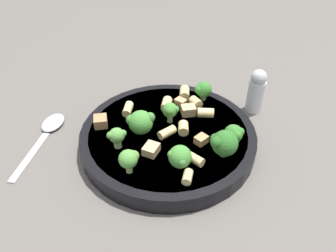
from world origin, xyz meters
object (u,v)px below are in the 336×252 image
object	(u,v)px
spoon	(48,130)
chicken_chunk_4	(100,123)
broccoli_floret_0	(234,134)
rigatoni_0	(167,104)
rigatoni_4	(185,93)
chicken_chunk_1	(151,149)
broccoli_floret_1	(171,111)
rigatoni_5	(206,113)
broccoli_floret_5	(203,89)
rigatoni_1	(128,109)
chicken_chunk_0	(201,140)
chicken_chunk_3	(188,110)
rigatoni_6	(183,127)
broccoli_floret_2	(117,136)
broccoli_floret_3	(141,122)
broccoli_floret_7	(224,143)
pasta_bowl	(168,136)
chicken_chunk_2	(181,102)
broccoli_floret_4	(180,157)
rigatoni_8	(187,177)
rigatoni_3	(196,102)
rigatoni_2	(166,132)
pepper_shaker	(256,91)

from	to	relation	value
spoon	chicken_chunk_4	bearing A→B (deg)	86.42
broccoli_floret_0	rigatoni_0	world-z (taller)	broccoli_floret_0
rigatoni_4	chicken_chunk_1	bearing A→B (deg)	-12.89
broccoli_floret_1	rigatoni_5	world-z (taller)	broccoli_floret_1
spoon	rigatoni_0	bearing A→B (deg)	106.58
broccoli_floret_5	rigatoni_1	world-z (taller)	broccoli_floret_5
broccoli_floret_1	chicken_chunk_1	xyz separation A→B (m)	(0.08, -0.02, -0.02)
chicken_chunk_0	chicken_chunk_3	world-z (taller)	chicken_chunk_3
chicken_chunk_4	chicken_chunk_1	bearing A→B (deg)	61.76
rigatoni_6	chicken_chunk_3	xyz separation A→B (m)	(-0.05, 0.00, -0.00)
broccoli_floret_2	broccoli_floret_3	world-z (taller)	broccoli_floret_3
spoon	broccoli_floret_0	bearing A→B (deg)	85.99
broccoli_floret_0	chicken_chunk_4	world-z (taller)	broccoli_floret_0
broccoli_floret_1	broccoli_floret_7	xyz separation A→B (m)	(0.07, 0.08, 0.00)
broccoli_floret_1	chicken_chunk_4	size ratio (longest dim) A/B	1.54
chicken_chunk_0	broccoli_floret_0	bearing A→B (deg)	92.82
chicken_chunk_0	chicken_chunk_1	bearing A→B (deg)	-66.23
pasta_bowl	chicken_chunk_2	size ratio (longest dim) A/B	15.20
broccoli_floret_7	chicken_chunk_4	distance (m)	0.20
broccoli_floret_3	chicken_chunk_3	world-z (taller)	broccoli_floret_3
broccoli_floret_4	rigatoni_8	size ratio (longest dim) A/B	1.77
broccoli_floret_3	rigatoni_3	xyz separation A→B (m)	(-0.08, 0.08, -0.01)
broccoli_floret_7	chicken_chunk_4	bearing A→B (deg)	-102.27
chicken_chunk_3	spoon	distance (m)	0.25
rigatoni_3	rigatoni_2	bearing A→B (deg)	-25.37
rigatoni_2	rigatoni_6	world-z (taller)	rigatoni_6
broccoli_floret_4	chicken_chunk_4	size ratio (longest dim) A/B	1.57
rigatoni_3	rigatoni_5	distance (m)	0.03
broccoli_floret_3	spoon	bearing A→B (deg)	-94.22
rigatoni_2	rigatoni_4	xyz separation A→B (m)	(-0.11, 0.02, 0.00)
chicken_chunk_1	pepper_shaker	bearing A→B (deg)	135.91
broccoli_floret_1	pepper_shaker	distance (m)	0.17
broccoli_floret_1	chicken_chunk_1	size ratio (longest dim) A/B	1.53
broccoli_floret_5	rigatoni_1	distance (m)	0.14
broccoli_floret_2	spoon	size ratio (longest dim) A/B	0.20
rigatoni_8	rigatoni_1	bearing A→B (deg)	-140.99
rigatoni_4	rigatoni_5	bearing A→B (deg)	36.10
broccoli_floret_5	broccoli_floret_7	world-z (taller)	broccoli_floret_7
broccoli_floret_0	chicken_chunk_2	distance (m)	0.13
chicken_chunk_2	broccoli_floret_0	bearing A→B (deg)	43.67
broccoli_floret_4	pepper_shaker	world-z (taller)	pepper_shaker
chicken_chunk_1	chicken_chunk_2	world-z (taller)	same
chicken_chunk_0	broccoli_floret_3	bearing A→B (deg)	-97.05
rigatoni_0	rigatoni_5	bearing A→B (deg)	76.42
spoon	rigatoni_2	bearing A→B (deg)	85.91
chicken_chunk_2	pepper_shaker	size ratio (longest dim) A/B	0.22
broccoli_floret_3	broccoli_floret_4	world-z (taller)	broccoli_floret_3
rigatoni_5	rigatoni_4	bearing A→B (deg)	-143.90
rigatoni_2	spoon	bearing A→B (deg)	-94.09
broccoli_floret_7	rigatoni_0	distance (m)	0.15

